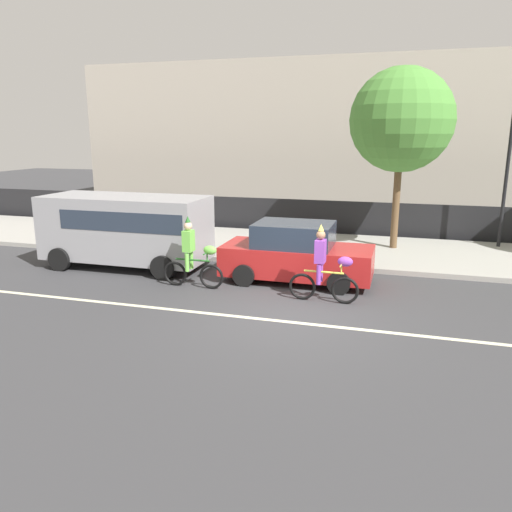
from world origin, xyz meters
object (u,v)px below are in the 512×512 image
Objects in this scene: parade_cyclist_lime at (193,257)px; parked_van_grey at (128,226)px; parked_car_red at (296,254)px; street_lamp_post at (511,134)px; parade_cyclist_purple at (325,268)px.

parked_van_grey is at bearing 152.55° from parade_cyclist_lime.
parked_van_grey is at bearing 179.15° from parked_car_red.
street_lamp_post is (11.30, 5.60, 2.71)m from parked_van_grey.
parade_cyclist_lime is 2.84m from parked_car_red.
parked_van_grey is 0.85× the size of street_lamp_post.
parked_car_red is (2.51, 1.34, -0.06)m from parade_cyclist_lime.
street_lamp_post is (5.04, 7.22, 3.15)m from parade_cyclist_purple.
street_lamp_post is (6.05, 5.68, 3.21)m from parked_car_red.
parked_car_red is (-1.02, 1.54, -0.06)m from parade_cyclist_purple.
parade_cyclist_purple reaches higher than parked_car_red.
parked_van_grey is (-2.74, 1.42, 0.44)m from parade_cyclist_lime.
parade_cyclist_purple is 1.85m from parked_car_red.
parked_car_red is at bearing -0.85° from parked_van_grey.
parade_cyclist_lime is at bearing -151.80° from parked_car_red.
parked_van_grey is 5.27m from parked_car_red.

